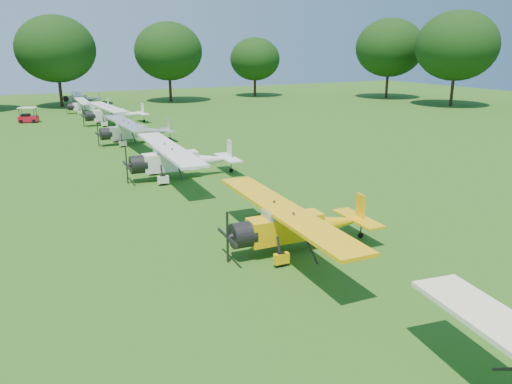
# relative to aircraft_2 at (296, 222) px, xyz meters

# --- Properties ---
(ground) EXTENTS (160.00, 160.00, 0.00)m
(ground) POSITION_rel_aircraft_2_xyz_m (-0.50, 4.58, -1.28)
(ground) COLOR #235816
(ground) RESTS_ON ground
(tree_belt) EXTENTS (137.36, 130.27, 14.52)m
(tree_belt) POSITION_rel_aircraft_2_xyz_m (3.08, 4.74, 6.75)
(tree_belt) COLOR black
(tree_belt) RESTS_ON ground
(aircraft_2) EXTENTS (6.99, 11.13, 2.19)m
(aircraft_2) POSITION_rel_aircraft_2_xyz_m (0.00, 0.00, 0.00)
(aircraft_2) COLOR #F9B60A
(aircraft_2) RESTS_ON ground
(aircraft_3) EXTENTS (7.62, 12.13, 2.39)m
(aircraft_3) POSITION_rel_aircraft_2_xyz_m (-0.52, 14.20, 0.11)
(aircraft_3) COLOR white
(aircraft_3) RESTS_ON ground
(aircraft_4) EXTENTS (6.95, 11.03, 2.18)m
(aircraft_4) POSITION_rel_aircraft_2_xyz_m (-0.22, 27.93, -0.01)
(aircraft_4) COLOR white
(aircraft_4) RESTS_ON ground
(aircraft_5) EXTENTS (7.26, 11.57, 2.28)m
(aircraft_5) POSITION_rel_aircraft_2_xyz_m (0.54, 40.50, 0.05)
(aircraft_5) COLOR white
(aircraft_5) RESTS_ON ground
(aircraft_6) EXTENTS (5.73, 9.10, 1.80)m
(aircraft_6) POSITION_rel_aircraft_2_xyz_m (-0.43, 52.40, -0.23)
(aircraft_6) COLOR white
(aircraft_6) RESTS_ON ground
(aircraft_7) EXTENTS (5.78, 9.20, 1.81)m
(aircraft_7) POSITION_rel_aircraft_2_xyz_m (0.34, 63.34, -0.23)
(aircraft_7) COLOR white
(aircraft_7) RESTS_ON ground
(golf_cart) EXTENTS (2.32, 1.81, 1.75)m
(golf_cart) POSITION_rel_aircraft_2_xyz_m (-8.03, 46.49, -0.70)
(golf_cart) COLOR red
(golf_cart) RESTS_ON ground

